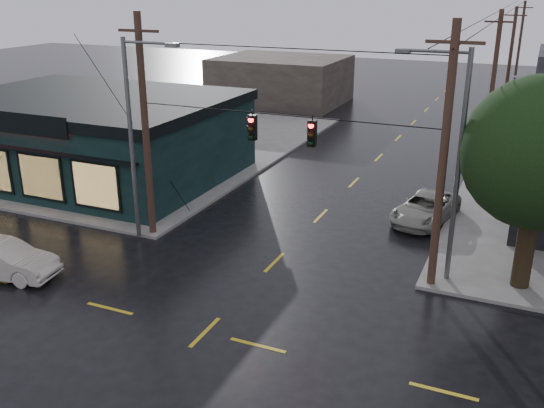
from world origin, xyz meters
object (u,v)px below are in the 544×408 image
at_px(corner_tree, 540,154).
at_px(utility_pole_ne, 430,286).
at_px(suv_silver, 426,208).
at_px(sedan_cream, 3,260).
at_px(utility_pole_nw, 153,234).

relative_size(corner_tree, utility_pole_ne, 0.80).
bearing_deg(corner_tree, suv_silver, 129.29).
bearing_deg(suv_silver, utility_pole_ne, -67.26).
height_order(corner_tree, sedan_cream, corner_tree).
distance_m(utility_pole_ne, suv_silver, 7.11).
bearing_deg(utility_pole_nw, utility_pole_ne, 0.00).
bearing_deg(utility_pole_nw, sedan_cream, -116.55).
xyz_separation_m(sedan_cream, suv_silver, (14.55, 12.99, -0.05)).
distance_m(sedan_cream, suv_silver, 19.50).
relative_size(utility_pole_ne, suv_silver, 2.06).
bearing_deg(corner_tree, sedan_cream, -159.34).
bearing_deg(sedan_cream, utility_pole_ne, -76.82).
height_order(corner_tree, utility_pole_nw, corner_tree).
bearing_deg(sedan_cream, corner_tree, -76.89).
bearing_deg(corner_tree, utility_pole_nw, -175.82).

